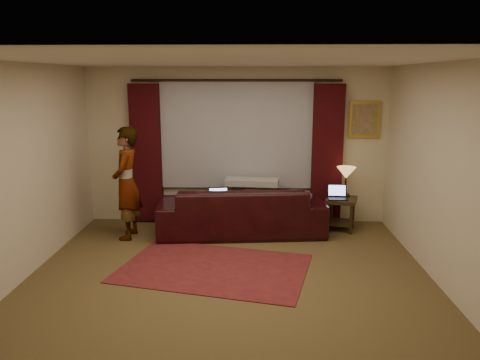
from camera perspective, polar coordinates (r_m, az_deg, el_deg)
name	(u,v)px	position (r m, az deg, el deg)	size (l,w,h in m)	color
floor	(229,282)	(5.80, -1.39, -12.30)	(5.00, 5.00, 0.01)	brown
ceiling	(227,61)	(5.28, -1.54, 14.34)	(5.00, 5.00, 0.02)	silver
wall_back	(236,146)	(7.85, -0.43, 4.17)	(5.00, 0.02, 2.60)	beige
wall_front	(206,258)	(3.00, -4.18, -9.49)	(5.00, 0.02, 2.60)	beige
wall_left	(15,175)	(6.07, -25.74, 0.52)	(0.02, 5.00, 2.60)	beige
wall_right	(447,178)	(5.82, 23.95, 0.21)	(0.02, 5.00, 2.60)	beige
sheer_curtain	(236,135)	(7.77, -0.45, 5.57)	(2.50, 0.05, 1.80)	#A2A2AA
drape_left	(147,154)	(7.96, -11.33, 3.17)	(0.50, 0.14, 2.30)	#34080C
drape_right	(327,155)	(7.85, 10.56, 3.07)	(0.50, 0.14, 2.30)	#34080C
curtain_rod	(236,80)	(7.66, -0.48, 12.07)	(0.04, 0.04, 3.40)	black
picture_frame	(364,120)	(7.97, 14.94, 7.13)	(0.50, 0.04, 0.60)	gold
sofa	(241,201)	(7.36, 0.13, -2.57)	(2.59, 1.12, 1.05)	black
throw_blanket	(252,165)	(7.52, 1.49, 1.84)	(0.85, 0.34, 0.10)	#9F9E97
clothing_pile	(297,197)	(7.26, 6.92, -2.01)	(0.49, 0.38, 0.21)	brown
laptop_sofa	(219,196)	(7.19, -2.56, -2.01)	(0.31, 0.34, 0.23)	black
area_rug	(214,268)	(6.17, -3.20, -10.65)	(2.36, 1.57, 0.01)	maroon
end_table	(341,214)	(7.74, 12.20, -4.07)	(0.46, 0.46, 0.53)	black
tiffany_lamp	(346,182)	(7.72, 12.77, -0.23)	(0.31, 0.31, 0.49)	#9A9744
laptop_table	(338,192)	(7.57, 11.84, -1.47)	(0.31, 0.33, 0.22)	black
person	(127,183)	(7.28, -13.66, -0.39)	(0.50, 0.50, 1.71)	#9F9E97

